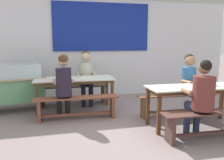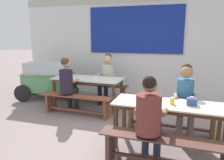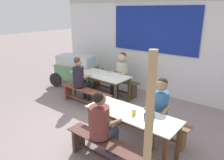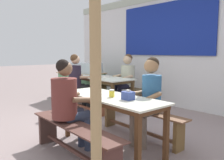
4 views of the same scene
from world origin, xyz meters
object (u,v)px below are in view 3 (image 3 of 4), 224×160
(person_near_front, at_px, (102,122))
(person_right_near_table, at_px, (159,107))
(food_cart, at_px, (76,68))
(condiment_jar, at_px, (134,112))
(person_center_facing, at_px, (121,71))
(dining_table_near, at_px, (132,117))
(person_left_back_turned, at_px, (80,77))
(tissue_box, at_px, (149,116))
(soup_bowl, at_px, (105,74))
(wooden_support_post, at_px, (148,136))
(dining_table_far, at_px, (100,76))
(bench_far_front, at_px, (85,94))
(bench_near_back, at_px, (148,122))
(bench_near_front, at_px, (110,152))
(bench_far_back, at_px, (114,83))

(person_near_front, bearing_deg, person_right_near_table, 65.87)
(food_cart, distance_m, condiment_jar, 3.95)
(person_center_facing, bearing_deg, condiment_jar, -49.79)
(dining_table_near, relative_size, person_left_back_turned, 1.32)
(tissue_box, relative_size, soup_bowl, 0.83)
(person_left_back_turned, bearing_deg, person_near_front, -36.27)
(dining_table_near, relative_size, person_center_facing, 1.32)
(tissue_box, distance_m, condiment_jar, 0.29)
(dining_table_near, relative_size, wooden_support_post, 0.83)
(person_center_facing, xyz_separation_m, tissue_box, (2.05, -2.05, 0.04))
(person_center_facing, relative_size, soup_bowl, 7.68)
(person_near_front, bearing_deg, soup_bowl, 128.35)
(dining_table_far, height_order, condiment_jar, condiment_jar)
(dining_table_far, relative_size, tissue_box, 12.29)
(dining_table_far, bearing_deg, bench_far_front, -91.72)
(bench_near_back, xyz_separation_m, bench_near_front, (-0.03, -1.24, -0.00))
(dining_table_far, relative_size, bench_far_front, 1.04)
(bench_far_front, height_order, person_right_near_table, person_right_near_table)
(dining_table_near, bearing_deg, tissue_box, 2.71)
(soup_bowl, bearing_deg, person_center_facing, 71.97)
(condiment_jar, height_order, soup_bowl, condiment_jar)
(dining_table_near, relative_size, bench_far_front, 1.03)
(bench_far_back, xyz_separation_m, soup_bowl, (0.14, -0.60, 0.45))
(bench_near_front, xyz_separation_m, food_cart, (-3.41, 2.47, 0.32))
(person_left_back_turned, xyz_separation_m, condiment_jar, (2.36, -0.99, 0.05))
(bench_near_back, bearing_deg, wooden_support_post, -62.62)
(food_cart, distance_m, person_near_front, 4.00)
(bench_far_front, distance_m, wooden_support_post, 3.45)
(bench_far_back, distance_m, tissue_box, 3.21)
(bench_far_front, xyz_separation_m, bench_near_front, (2.04, -1.51, -0.02))
(dining_table_far, height_order, soup_bowl, soup_bowl)
(person_left_back_turned, height_order, person_right_near_table, person_left_back_turned)
(bench_near_back, xyz_separation_m, food_cart, (-3.44, 1.23, 0.31))
(person_left_back_turned, relative_size, tissue_box, 9.25)
(food_cart, relative_size, person_right_near_table, 1.40)
(bench_far_front, bearing_deg, bench_far_back, 88.28)
(bench_far_back, height_order, person_right_near_table, person_right_near_table)
(person_center_facing, height_order, person_right_near_table, person_center_facing)
(condiment_jar, distance_m, soup_bowl, 2.48)
(bench_near_front, xyz_separation_m, person_center_facing, (-1.69, 2.68, 0.47))
(wooden_support_post, bearing_deg, bench_near_back, 117.38)
(wooden_support_post, bearing_deg, person_left_back_turned, 149.13)
(person_near_front, bearing_deg, tissue_box, 45.17)
(person_left_back_turned, relative_size, person_near_front, 1.03)
(bench_far_front, height_order, bench_near_back, same)
(bench_far_front, distance_m, person_center_facing, 1.30)
(condiment_jar, bearing_deg, person_left_back_turned, 157.30)
(dining_table_far, bearing_deg, dining_table_near, -36.56)
(dining_table_near, height_order, person_right_near_table, person_right_near_table)
(bench_far_front, relative_size, person_near_front, 1.32)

